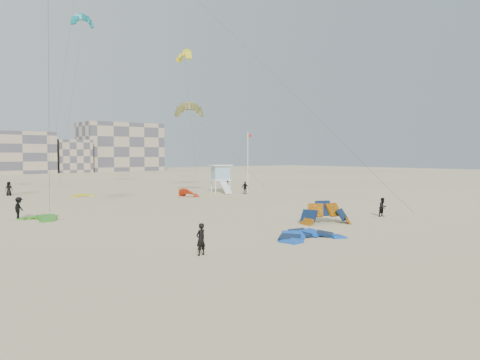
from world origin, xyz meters
TOP-DOWN VIEW (x-y plane):
  - ground at (0.00, 0.00)m, footprint 320.00×320.00m
  - kite_ground_blue at (4.53, 3.08)m, footprint 4.87×5.06m
  - kite_ground_orange at (10.33, 6.77)m, footprint 5.39×5.33m
  - kite_ground_green at (-6.42, 22.92)m, footprint 4.47×4.33m
  - kite_ground_red_far at (14.63, 33.46)m, footprint 3.60×3.50m
  - kite_ground_yellow at (4.21, 42.16)m, footprint 2.92×3.09m
  - kitesurfer_main at (-3.65, 3.29)m, footprint 0.70×0.53m
  - kitesurfer_b at (17.32, 6.49)m, footprint 0.84×0.68m
  - kitesurfer_c at (-7.56, 24.48)m, footprint 1.27×1.36m
  - kitesurfer_d at (22.79, 31.93)m, footprint 1.04×0.97m
  - kitesurfer_e at (-2.93, 49.17)m, footprint 0.94×0.64m
  - kitesurfer_f at (32.62, 49.05)m, footprint 0.61×1.70m
  - kite_fly_olive at (14.69, 33.15)m, footprint 10.31×8.01m
  - kite_fly_yellow at (26.70, 53.52)m, footprint 3.89×3.79m
  - kite_fly_teal_b at (11.58, 61.03)m, footprint 7.35×5.61m
  - lifeguard_tower_near at (21.94, 36.37)m, footprint 3.54×5.79m
  - flagpole at (24.83, 33.81)m, footprint 0.70×0.11m
  - condo_east at (50.00, 132.00)m, footprint 26.00×14.00m
  - condo_fill_right at (32.00, 128.00)m, footprint 10.00×10.00m

SIDE VIEW (x-z plane):
  - ground at x=0.00m, z-range 0.00..0.00m
  - kite_ground_blue at x=4.53m, z-range -0.75..0.75m
  - kite_ground_orange at x=10.33m, z-range -2.00..2.00m
  - kite_ground_green at x=-6.42m, z-range -0.58..0.58m
  - kite_ground_red_far at x=14.63m, z-range -1.47..1.47m
  - kite_ground_yellow at x=4.21m, z-range -0.49..0.49m
  - kitesurfer_b at x=17.32m, z-range 0.00..1.63m
  - kitesurfer_main at x=-3.65m, z-range 0.00..1.71m
  - kitesurfer_d at x=22.79m, z-range 0.00..1.72m
  - kitesurfer_f at x=32.62m, z-range 0.00..1.82m
  - kitesurfer_c at x=-7.56m, z-range 0.00..1.84m
  - kitesurfer_e at x=-2.93m, z-range 0.00..1.85m
  - lifeguard_tower_near at x=21.94m, z-range -0.02..3.91m
  - flagpole at x=24.83m, z-range 0.20..8.78m
  - condo_fill_right at x=32.00m, z-range 0.00..10.00m
  - condo_east at x=50.00m, z-range 0.00..16.00m
  - kite_fly_olive at x=14.69m, z-range 5.30..16.41m
  - kite_fly_yellow at x=26.70m, z-range 11.06..34.08m
  - kite_fly_teal_b at x=11.58m, z-range 13.65..41.46m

